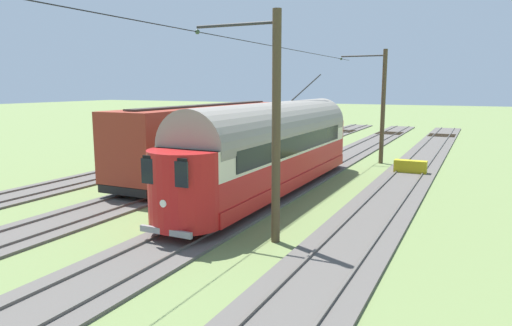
{
  "coord_description": "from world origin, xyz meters",
  "views": [
    {
      "loc": [
        -11.24,
        19.42,
        5.04
      ],
      "look_at": [
        -2.43,
        1.28,
        1.69
      ],
      "focal_mm": 32.64,
      "sensor_mm": 36.0,
      "label": 1
    }
  ],
  "objects_px": {
    "boxcar_adjacent": "(208,137)",
    "vintage_streetcar": "(274,146)",
    "catenary_pole_foreground": "(382,104)",
    "catenary_pole_mid_near": "(274,124)",
    "track_end_bumper": "(410,167)"
  },
  "relations": [
    {
      "from": "vintage_streetcar",
      "to": "boxcar_adjacent",
      "type": "distance_m",
      "value": 5.75
    },
    {
      "from": "track_end_bumper",
      "to": "boxcar_adjacent",
      "type": "bearing_deg",
      "value": 27.32
    },
    {
      "from": "boxcar_adjacent",
      "to": "catenary_pole_mid_near",
      "type": "height_order",
      "value": "catenary_pole_mid_near"
    },
    {
      "from": "boxcar_adjacent",
      "to": "vintage_streetcar",
      "type": "bearing_deg",
      "value": 153.64
    },
    {
      "from": "catenary_pole_foreground",
      "to": "catenary_pole_mid_near",
      "type": "xyz_separation_m",
      "value": [
        0.0,
        17.36,
        0.0
      ]
    },
    {
      "from": "vintage_streetcar",
      "to": "catenary_pole_mid_near",
      "type": "height_order",
      "value": "catenary_pole_mid_near"
    },
    {
      "from": "catenary_pole_mid_near",
      "to": "track_end_bumper",
      "type": "xyz_separation_m",
      "value": [
        -2.38,
        -14.23,
        -3.45
      ]
    },
    {
      "from": "catenary_pole_mid_near",
      "to": "track_end_bumper",
      "type": "bearing_deg",
      "value": -99.48
    },
    {
      "from": "boxcar_adjacent",
      "to": "track_end_bumper",
      "type": "bearing_deg",
      "value": -152.68
    },
    {
      "from": "catenary_pole_foreground",
      "to": "vintage_streetcar",
      "type": "bearing_deg",
      "value": 75.86
    },
    {
      "from": "boxcar_adjacent",
      "to": "track_end_bumper",
      "type": "height_order",
      "value": "boxcar_adjacent"
    },
    {
      "from": "vintage_streetcar",
      "to": "boxcar_adjacent",
      "type": "height_order",
      "value": "vintage_streetcar"
    },
    {
      "from": "boxcar_adjacent",
      "to": "track_end_bumper",
      "type": "relative_size",
      "value": 8.01
    },
    {
      "from": "catenary_pole_foreground",
      "to": "boxcar_adjacent",
      "type": "bearing_deg",
      "value": 46.85
    },
    {
      "from": "vintage_streetcar",
      "to": "boxcar_adjacent",
      "type": "relative_size",
      "value": 1.18
    }
  ]
}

